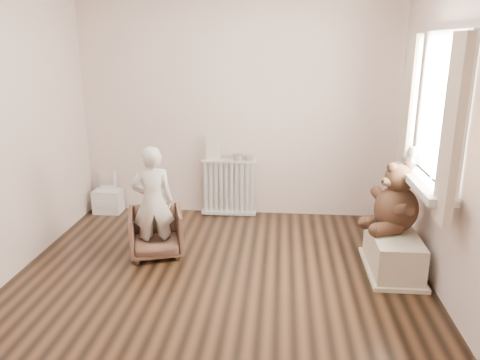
# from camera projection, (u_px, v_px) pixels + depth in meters

# --- Properties ---
(floor) EXTENTS (3.60, 3.60, 0.01)m
(floor) POSITION_uv_depth(u_px,v_px,m) (217.00, 285.00, 3.94)
(floor) COLOR black
(floor) RESTS_ON ground
(back_wall) EXTENTS (3.60, 0.02, 2.60)m
(back_wall) POSITION_uv_depth(u_px,v_px,m) (238.00, 104.00, 5.29)
(back_wall) COLOR silver
(back_wall) RESTS_ON ground
(front_wall) EXTENTS (3.60, 0.02, 2.60)m
(front_wall) POSITION_uv_depth(u_px,v_px,m) (151.00, 218.00, 1.85)
(front_wall) COLOR silver
(front_wall) RESTS_ON ground
(right_wall) EXTENTS (0.02, 3.60, 2.60)m
(right_wall) POSITION_uv_depth(u_px,v_px,m) (459.00, 138.00, 3.42)
(right_wall) COLOR silver
(right_wall) RESTS_ON ground
(window) EXTENTS (0.03, 0.90, 1.10)m
(window) POSITION_uv_depth(u_px,v_px,m) (443.00, 111.00, 3.66)
(window) COLOR white
(window) RESTS_ON right_wall
(window_sill) EXTENTS (0.22, 1.10, 0.06)m
(window_sill) POSITION_uv_depth(u_px,v_px,m) (423.00, 182.00, 3.84)
(window_sill) COLOR silver
(window_sill) RESTS_ON right_wall
(curtain_left) EXTENTS (0.06, 0.26, 1.30)m
(curtain_left) POSITION_uv_depth(u_px,v_px,m) (452.00, 132.00, 3.15)
(curtain_left) COLOR beige
(curtain_left) RESTS_ON right_wall
(curtain_right) EXTENTS (0.06, 0.26, 1.30)m
(curtain_right) POSITION_uv_depth(u_px,v_px,m) (409.00, 109.00, 4.23)
(curtain_right) COLOR beige
(curtain_right) RESTS_ON right_wall
(radiator) EXTENTS (0.64, 0.12, 0.67)m
(radiator) POSITION_uv_depth(u_px,v_px,m) (229.00, 183.00, 5.44)
(radiator) COLOR silver
(radiator) RESTS_ON floor
(paper_doll) EXTENTS (0.16, 0.01, 0.27)m
(paper_doll) POSITION_uv_depth(u_px,v_px,m) (213.00, 148.00, 5.34)
(paper_doll) COLOR beige
(paper_doll) RESTS_ON radiator
(tin_a) EXTENTS (0.11, 0.11, 0.07)m
(tin_a) POSITION_uv_depth(u_px,v_px,m) (238.00, 157.00, 5.34)
(tin_a) COLOR #A59E8C
(tin_a) RESTS_ON radiator
(tin_b) EXTENTS (0.10, 0.10, 0.05)m
(tin_b) POSITION_uv_depth(u_px,v_px,m) (249.00, 158.00, 5.33)
(tin_b) COLOR #A59E8C
(tin_b) RESTS_ON radiator
(toy_vanity) EXTENTS (0.32, 0.23, 0.51)m
(toy_vanity) POSITION_uv_depth(u_px,v_px,m) (107.00, 190.00, 5.57)
(toy_vanity) COLOR silver
(toy_vanity) RESTS_ON floor
(armchair) EXTENTS (0.61, 0.62, 0.45)m
(armchair) POSITION_uv_depth(u_px,v_px,m) (156.00, 232.00, 4.46)
(armchair) COLOR brown
(armchair) RESTS_ON floor
(child) EXTENTS (0.44, 0.35, 1.06)m
(child) POSITION_uv_depth(u_px,v_px,m) (153.00, 202.00, 4.32)
(child) COLOR silver
(child) RESTS_ON armchair
(toy_bench) EXTENTS (0.40, 0.75, 0.35)m
(toy_bench) POSITION_uv_depth(u_px,v_px,m) (393.00, 250.00, 4.14)
(toy_bench) COLOR beige
(toy_bench) RESTS_ON floor
(teddy_bear) EXTENTS (0.60, 0.53, 0.62)m
(teddy_bear) POSITION_uv_depth(u_px,v_px,m) (398.00, 196.00, 4.11)
(teddy_bear) COLOR #331E13
(teddy_bear) RESTS_ON toy_bench
(plush_cat) EXTENTS (0.20, 0.27, 0.20)m
(plush_cat) POSITION_uv_depth(u_px,v_px,m) (410.00, 155.00, 4.18)
(plush_cat) COLOR slate
(plush_cat) RESTS_ON window_sill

